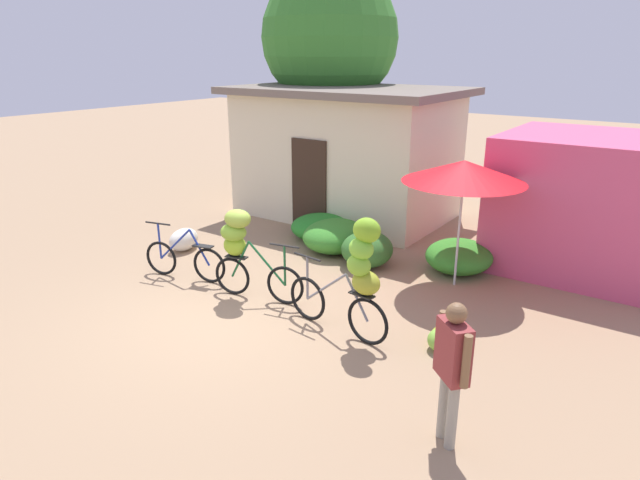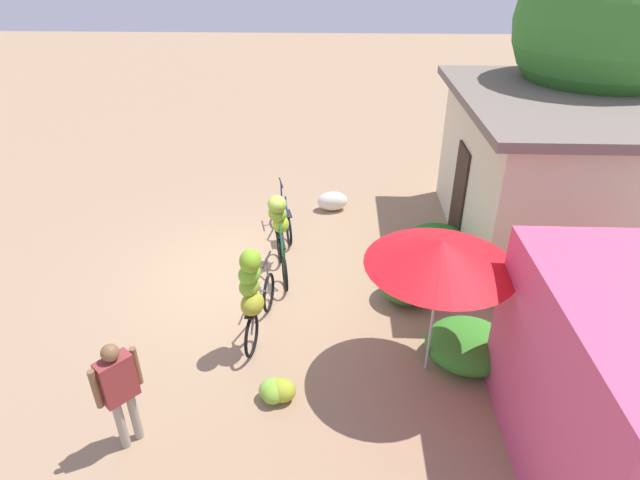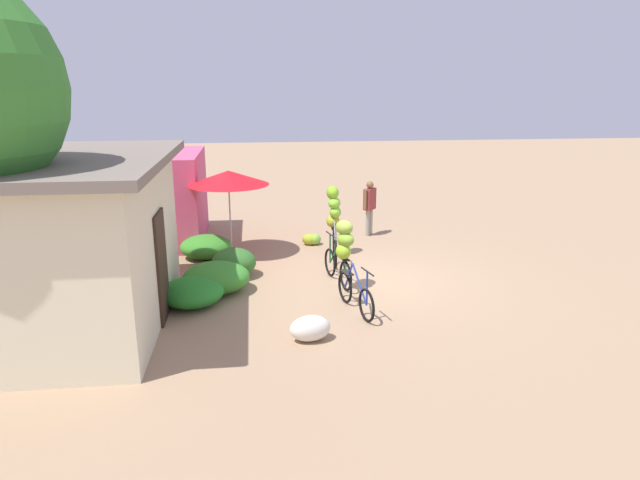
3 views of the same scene
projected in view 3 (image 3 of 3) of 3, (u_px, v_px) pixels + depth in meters
ground_plane at (370, 281)px, 12.25m from camera, size 60.00×60.00×0.00m
building_low at (72, 242)px, 9.76m from camera, size 5.22×3.45×3.00m
shop_pink at (150, 197)px, 15.15m from camera, size 3.20×2.80×2.40m
hedge_bush_front_left at (192, 292)px, 10.90m from camera, size 1.26×1.24×0.52m
hedge_bush_front_right at (216, 278)px, 11.56m from camera, size 1.24×1.39×0.62m
hedge_bush_mid at (234, 263)px, 12.48m from camera, size 0.94×0.99×0.65m
hedge_bush_by_door at (206, 247)px, 13.83m from camera, size 1.18×1.26×0.57m
market_umbrella at (228, 178)px, 13.62m from camera, size 1.98×1.98×2.14m
bicycle_leftmost at (355, 294)px, 10.56m from camera, size 1.57×0.44×0.97m
bicycle_near_pile at (342, 247)px, 11.68m from camera, size 1.56×0.52×1.46m
bicycle_center_loaded at (334, 217)px, 13.76m from camera, size 1.76×0.44×1.76m
banana_pile_on_ground at (312, 239)px, 15.00m from camera, size 0.51×0.61×0.30m
produce_sack at (310, 328)px, 9.39m from camera, size 0.54×0.76×0.44m
person_vendor at (370, 203)px, 15.71m from camera, size 0.46×0.41×1.55m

